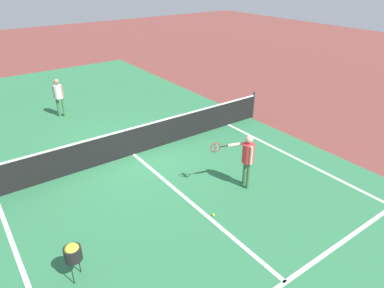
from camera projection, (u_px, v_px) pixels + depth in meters
ground_plane at (134, 154)px, 11.42m from camera, size 60.00×60.00×0.00m
court_surface_inbounds at (134, 154)px, 11.42m from camera, size 10.62×24.40×0.00m
line_sideline_right at (375, 198)px, 9.27m from camera, size 0.10×11.89×0.01m
line_service_near at (285, 282)px, 6.80m from camera, size 8.22×0.10×0.01m
line_center_service at (190, 202)px, 9.11m from camera, size 0.10×6.40×0.01m
net at (133, 141)px, 11.20m from camera, size 10.91×0.09×1.07m
player_near at (247, 156)px, 9.33m from camera, size 1.09×0.75×1.58m
player_far at (59, 94)px, 13.90m from camera, size 0.34×0.32×1.57m
ball_hopper at (73, 252)px, 6.59m from camera, size 0.34×0.34×0.87m
tennis_ball_mid_court at (213, 215)px, 8.60m from camera, size 0.07×0.07×0.07m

